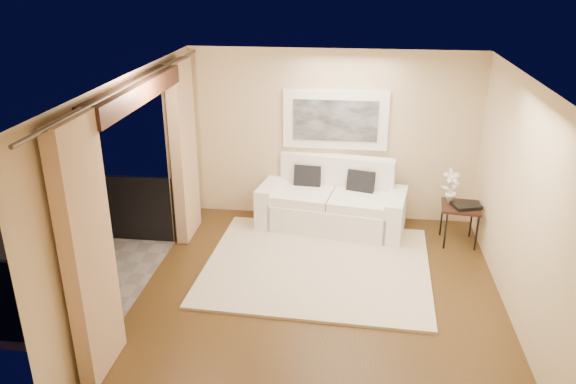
% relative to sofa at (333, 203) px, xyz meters
% --- Properties ---
extents(floor, '(5.00, 5.00, 0.00)m').
position_rel_sofa_xyz_m(floor, '(-0.05, -2.10, -0.38)').
color(floor, '#4E3516').
rests_on(floor, ground).
extents(room_shell, '(5.00, 6.40, 5.00)m').
position_rel_sofa_xyz_m(room_shell, '(-2.18, -2.10, 2.14)').
color(room_shell, white).
rests_on(room_shell, ground).
extents(balcony, '(1.81, 2.60, 1.17)m').
position_rel_sofa_xyz_m(balcony, '(-3.36, -2.10, -0.20)').
color(balcony, '#605B56').
rests_on(balcony, ground).
extents(curtains, '(0.16, 4.80, 2.64)m').
position_rel_sofa_xyz_m(curtains, '(-2.16, -2.10, 0.96)').
color(curtains, tan).
rests_on(curtains, ground).
extents(artwork, '(1.62, 0.07, 0.92)m').
position_rel_sofa_xyz_m(artwork, '(-0.01, 0.36, 1.24)').
color(artwork, white).
rests_on(artwork, room_shell).
extents(rug, '(3.13, 2.75, 0.04)m').
position_rel_sofa_xyz_m(rug, '(-0.14, -1.33, -0.36)').
color(rug, beige).
rests_on(rug, floor).
extents(sofa, '(2.35, 1.29, 1.07)m').
position_rel_sofa_xyz_m(sofa, '(0.00, 0.00, 0.00)').
color(sofa, white).
rests_on(sofa, floor).
extents(side_table, '(0.60, 0.60, 0.60)m').
position_rel_sofa_xyz_m(side_table, '(1.88, -0.36, 0.16)').
color(side_table, black).
rests_on(side_table, floor).
extents(tray, '(0.45, 0.38, 0.05)m').
position_rel_sofa_xyz_m(tray, '(1.94, -0.41, 0.24)').
color(tray, black).
rests_on(tray, side_table).
extents(orchid, '(0.31, 0.25, 0.51)m').
position_rel_sofa_xyz_m(orchid, '(1.72, -0.25, 0.47)').
color(orchid, white).
rests_on(orchid, side_table).
extents(bistro_table, '(0.71, 0.71, 0.69)m').
position_rel_sofa_xyz_m(bistro_table, '(-2.91, -2.59, 0.23)').
color(bistro_table, black).
rests_on(bistro_table, balcony).
extents(balcony_chair_far, '(0.46, 0.46, 0.98)m').
position_rel_sofa_xyz_m(balcony_chair_far, '(-3.34, -1.50, 0.19)').
color(balcony_chair_far, black).
rests_on(balcony_chair_far, balcony).
extents(balcony_chair_near, '(0.49, 0.50, 1.04)m').
position_rel_sofa_xyz_m(balcony_chair_near, '(-2.92, -2.73, 0.23)').
color(balcony_chair_near, black).
rests_on(balcony_chair_near, balcony).
extents(ice_bucket, '(0.18, 0.18, 0.20)m').
position_rel_sofa_xyz_m(ice_bucket, '(-3.09, -2.48, 0.41)').
color(ice_bucket, silver).
rests_on(ice_bucket, bistro_table).
extents(candle, '(0.06, 0.06, 0.07)m').
position_rel_sofa_xyz_m(candle, '(-2.88, -2.43, 0.35)').
color(candle, red).
rests_on(candle, bistro_table).
extents(vase, '(0.04, 0.04, 0.18)m').
position_rel_sofa_xyz_m(vase, '(-2.97, -2.73, 0.40)').
color(vase, silver).
rests_on(vase, bistro_table).
extents(glass_a, '(0.06, 0.06, 0.12)m').
position_rel_sofa_xyz_m(glass_a, '(-2.75, -2.63, 0.37)').
color(glass_a, silver).
rests_on(glass_a, bistro_table).
extents(glass_b, '(0.06, 0.06, 0.12)m').
position_rel_sofa_xyz_m(glass_b, '(-2.74, -2.56, 0.37)').
color(glass_b, white).
rests_on(glass_b, bistro_table).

